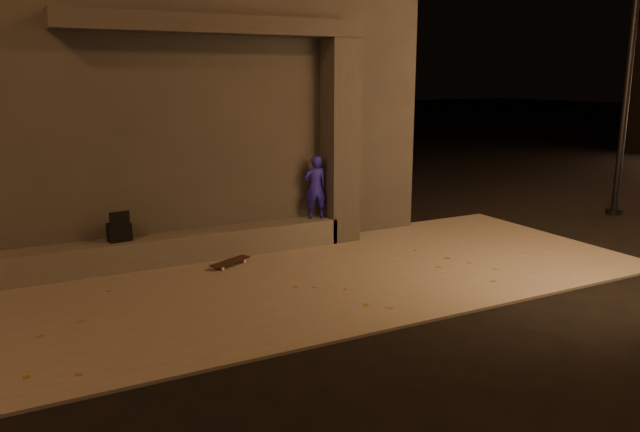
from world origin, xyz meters
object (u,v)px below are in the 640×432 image
skateboarder (315,187)px  skateboard (230,262)px  backpack (119,231)px  column (340,142)px

skateboarder → skateboard: skateboarder is taller
backpack → column: bearing=-5.7°
backpack → skateboard: backpack is taller
column → skateboard: size_ratio=4.80×
column → backpack: bearing=180.0°
skateboarder → skateboard: 2.19m
skateboarder → skateboard: size_ratio=1.51×
skateboard → column: bearing=-11.2°
skateboarder → backpack: skateboarder is taller
backpack → skateboarder: bearing=-5.7°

